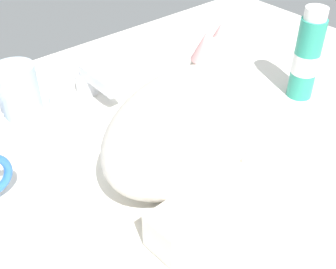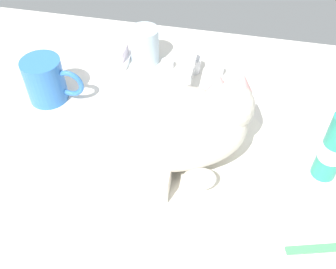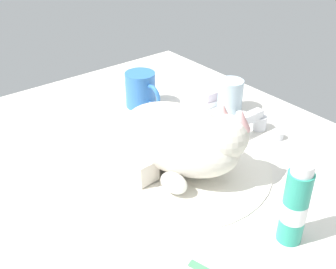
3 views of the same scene
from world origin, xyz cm
name	(u,v)px [view 1 (image 1 of 3)]	position (x,y,z in cm)	size (l,w,h in cm)	color
ground_plane	(185,176)	(0.00, 0.00, -1.50)	(110.00, 82.50, 3.00)	silver
sink_basin	(185,165)	(0.00, 0.00, 0.35)	(37.92, 37.92, 0.69)	white
faucet	(91,84)	(0.00, 23.25, 2.36)	(13.95, 10.67, 5.36)	silver
cat	(192,122)	(0.97, -0.01, 7.17)	(29.20, 22.36, 15.12)	beige
rinse_cup	(18,90)	(-11.00, 26.09, 4.09)	(6.35, 6.35, 8.17)	silver
toothpaste_bottle	(307,57)	(26.64, 1.32, 7.06)	(4.13, 4.13, 15.09)	teal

